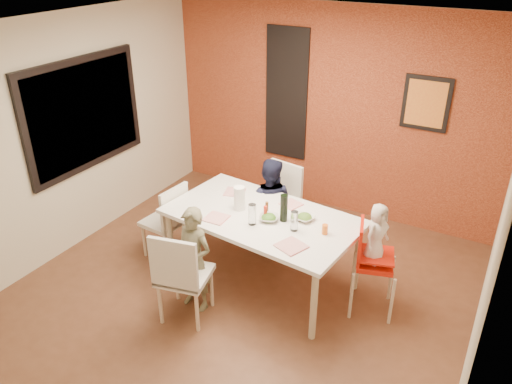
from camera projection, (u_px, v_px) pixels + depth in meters
The scene contains 35 objects.
ground at pixel (242, 290), 5.35m from camera, with size 4.50×4.50×0.00m, color brown.
ceiling at pixel (238, 29), 4.11m from camera, with size 4.50×4.50×0.02m, color silver.
wall_back at pixel (329, 111), 6.48m from camera, with size 4.50×0.02×2.70m, color beige.
wall_front at pixel (49, 318), 2.99m from camera, with size 4.50×0.02×2.70m, color beige.
wall_left at pixel (72, 135), 5.71m from camera, with size 0.02×4.50×2.70m, color beige.
wall_right at pixel (497, 239), 3.76m from camera, with size 0.02×4.50×2.70m, color beige.
brick_accent_wall at pixel (328, 112), 6.46m from camera, with size 4.50×0.02×2.70m, color maroon.
picture_window_frame at pixel (84, 114), 5.76m from camera, with size 0.05×1.70×1.30m, color black.
picture_window_pane at pixel (85, 114), 5.75m from camera, with size 0.02×1.55×1.15m, color black.
glassblock_strip at pixel (287, 94), 6.64m from camera, with size 0.55×0.03×1.70m, color silver.
glassblock_surround at pixel (287, 95), 6.64m from camera, with size 0.60×0.03×1.76m, color black.
art_print_frame at pixel (426, 103), 5.79m from camera, with size 0.54×0.03×0.64m, color black.
art_print_canvas at pixel (426, 104), 5.78m from camera, with size 0.44×0.01×0.54m, color orange.
dining_table at pixel (262, 221), 5.17m from camera, with size 2.07×1.30×0.82m.
chair_near at pixel (180, 273), 4.68m from camera, with size 0.56×0.56×1.00m.
chair_far at pixel (280, 199), 6.03m from camera, with size 0.53×0.53×0.99m.
chair_left at pixel (169, 218), 5.69m from camera, with size 0.46×0.46×0.93m.
high_chair at pixel (370, 259), 4.84m from camera, with size 0.51×0.51×0.98m.
child_near at pixel (194, 260), 4.89m from camera, with size 0.41×0.27×1.12m, color #5F5C44.
child_far at pixel (269, 205), 5.83m from camera, with size 0.57×0.44×1.17m, color black.
toddler at pixel (377, 233), 4.70m from camera, with size 0.30×0.19×0.61m, color beige.
plate_near_left at pixel (216, 218), 5.08m from camera, with size 0.22×0.22×0.01m, color white.
plate_far_mid at pixel (291, 204), 5.34m from camera, with size 0.20×0.20×0.01m, color white.
plate_near_right at pixel (291, 246), 4.62m from camera, with size 0.24×0.24×0.01m, color white.
plate_far_left at pixel (235, 192), 5.59m from camera, with size 0.22×0.22×0.01m, color white.
salad_bowl_a at pixel (269, 218), 5.04m from camera, with size 0.20×0.20×0.05m, color silver.
salad_bowl_b at pixel (305, 218), 5.05m from camera, with size 0.20×0.20×0.05m, color white.
wine_bottle at pixel (284, 208), 4.98m from camera, with size 0.08×0.08×0.29m, color black.
wine_glass_a at pixel (252, 214), 4.93m from camera, with size 0.08×0.08×0.22m, color white.
wine_glass_b at pixel (294, 221), 4.83m from camera, with size 0.07×0.07×0.21m, color white.
paper_towel_roll at pixel (239, 198), 5.20m from camera, with size 0.12×0.12×0.26m, color white.
condiment_red at pixel (265, 212), 5.05m from camera, with size 0.04×0.04×0.14m, color red.
condiment_green at pixel (284, 214), 5.04m from camera, with size 0.03×0.03×0.13m, color #3D7D29.
condiment_brown at pixel (267, 208), 5.15m from camera, with size 0.03×0.03×0.13m, color brown.
sippy_cup at pixel (325, 229), 4.80m from camera, with size 0.06×0.06×0.10m, color orange.
Camera 1 is at (2.21, -3.66, 3.39)m, focal length 35.00 mm.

